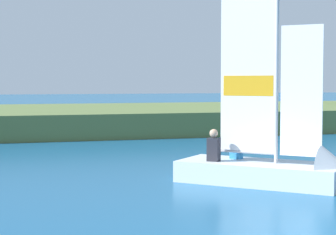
# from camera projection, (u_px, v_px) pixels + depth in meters

# --- Properties ---
(shore_bank) EXTENTS (80.00, 11.54, 1.05)m
(shore_bank) POSITION_uv_depth(u_px,v_px,m) (97.00, 118.00, 29.73)
(shore_bank) COLOR #5B703D
(shore_bank) RESTS_ON ground
(sailboat) EXTENTS (4.07, 4.02, 5.92)m
(sailboat) POSITION_uv_depth(u_px,v_px,m) (288.00, 169.00, 13.71)
(sailboat) COLOR silver
(sailboat) RESTS_ON ground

